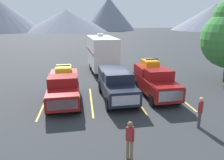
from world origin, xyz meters
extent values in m
plane|color=#2D3033|center=(0.00, 0.00, 0.00)|extent=(240.00, 240.00, 0.00)
cube|color=maroon|center=(-3.47, -0.77, 0.84)|extent=(2.27, 5.55, 0.86)
cube|color=maroon|center=(-3.38, -2.74, 1.31)|extent=(2.01, 1.62, 0.08)
cube|color=maroon|center=(-3.45, -1.26, 1.63)|extent=(1.96, 1.50, 0.73)
cube|color=slate|center=(-3.42, -1.83, 1.67)|extent=(1.79, 0.29, 0.54)
cube|color=maroon|center=(-3.54, 0.70, 1.52)|extent=(2.09, 2.60, 0.50)
cube|color=silver|center=(-3.35, -3.47, 0.88)|extent=(1.72, 0.14, 0.60)
cylinder|color=black|center=(-2.46, -2.59, 0.41)|extent=(0.32, 0.83, 0.82)
cylinder|color=black|center=(-4.32, -2.67, 0.41)|extent=(0.32, 0.83, 0.82)
cylinder|color=black|center=(-2.63, 1.12, 0.41)|extent=(0.32, 0.83, 0.82)
cylinder|color=black|center=(-4.49, 1.04, 0.41)|extent=(0.32, 0.83, 0.82)
cube|color=yellow|center=(-3.54, 0.70, 2.00)|extent=(1.18, 1.66, 0.45)
cylinder|color=black|center=(-3.06, 0.17, 1.99)|extent=(0.20, 0.45, 0.44)
cylinder|color=black|center=(-3.97, 0.13, 1.99)|extent=(0.20, 0.45, 0.44)
cylinder|color=black|center=(-3.11, 1.27, 1.99)|extent=(0.20, 0.45, 0.44)
cylinder|color=black|center=(-4.02, 1.23, 1.99)|extent=(0.20, 0.45, 0.44)
cube|color=black|center=(-3.52, 0.25, 2.37)|extent=(1.01, 0.13, 0.08)
cube|color=black|center=(0.22, -0.80, 0.91)|extent=(2.26, 5.43, 0.89)
cube|color=black|center=(0.31, -2.72, 1.39)|extent=(2.00, 1.58, 0.08)
cube|color=black|center=(0.24, -1.28, 1.73)|extent=(1.96, 1.47, 0.76)
cube|color=slate|center=(0.27, -1.83, 1.77)|extent=(1.78, 0.30, 0.56)
cube|color=black|center=(0.16, 0.64, 1.67)|extent=(2.09, 2.55, 0.64)
cube|color=silver|center=(0.34, -3.44, 0.95)|extent=(1.72, 0.14, 0.62)
cylinder|color=black|center=(1.23, -2.57, 0.46)|extent=(0.32, 0.94, 0.93)
cylinder|color=black|center=(-0.62, -2.65, 0.46)|extent=(0.32, 0.94, 0.93)
cylinder|color=black|center=(1.07, 1.06, 0.46)|extent=(0.32, 0.94, 0.93)
cylinder|color=black|center=(-0.79, 0.98, 0.46)|extent=(0.32, 0.94, 0.93)
cube|color=maroon|center=(3.15, -0.56, 0.91)|extent=(2.16, 5.30, 0.97)
cube|color=maroon|center=(3.24, -2.43, 1.43)|extent=(1.91, 1.54, 0.08)
cube|color=maroon|center=(3.17, -1.03, 1.78)|extent=(1.87, 1.44, 0.77)
cube|color=slate|center=(3.20, -1.57, 1.82)|extent=(1.70, 0.30, 0.57)
cube|color=maroon|center=(3.09, 0.85, 1.71)|extent=(2.00, 2.48, 0.64)
cube|color=silver|center=(3.27, -3.13, 0.95)|extent=(1.64, 0.13, 0.68)
cylinder|color=black|center=(4.12, -2.29, 0.42)|extent=(0.32, 0.85, 0.84)
cylinder|color=black|center=(2.35, -2.37, 0.42)|extent=(0.32, 0.85, 0.84)
cylinder|color=black|center=(3.96, 1.25, 0.42)|extent=(0.32, 0.85, 0.84)
cylinder|color=black|center=(2.19, 1.18, 0.42)|extent=(0.32, 0.85, 0.84)
cube|color=orange|center=(3.09, 0.85, 2.26)|extent=(1.13, 1.58, 0.45)
cylinder|color=black|center=(3.55, 0.34, 2.26)|extent=(0.20, 0.45, 0.44)
cylinder|color=black|center=(2.68, 0.30, 2.26)|extent=(0.20, 0.45, 0.44)
cylinder|color=black|center=(3.50, 1.40, 2.26)|extent=(0.20, 0.45, 0.44)
cylinder|color=black|center=(2.63, 1.36, 2.26)|extent=(0.20, 0.45, 0.44)
cube|color=black|center=(3.11, 0.42, 2.64)|extent=(0.97, 0.12, 0.08)
cube|color=gold|center=(-4.85, -0.87, 0.00)|extent=(0.12, 5.50, 0.01)
cube|color=gold|center=(-1.62, -0.87, 0.00)|extent=(0.12, 5.50, 0.01)
cube|color=gold|center=(1.62, -0.87, 0.00)|extent=(0.12, 5.50, 0.01)
cube|color=gold|center=(4.85, -0.87, 0.00)|extent=(0.12, 5.50, 0.01)
cube|color=white|center=(-0.03, 7.96, 2.13)|extent=(3.01, 6.45, 3.20)
cube|color=brown|center=(-1.31, 7.86, 2.29)|extent=(0.48, 6.01, 0.24)
cube|color=silver|center=(-0.10, 8.90, 3.88)|extent=(0.65, 0.74, 0.30)
cube|color=#333333|center=(0.25, 4.23, 0.32)|extent=(0.21, 1.21, 0.12)
cylinder|color=black|center=(1.20, 7.30, 0.38)|extent=(0.28, 0.77, 0.76)
cylinder|color=black|center=(-1.14, 7.12, 0.38)|extent=(0.28, 0.77, 0.76)
cylinder|color=black|center=(1.08, 8.80, 0.38)|extent=(0.28, 0.77, 0.76)
cylinder|color=black|center=(-1.25, 8.62, 0.38)|extent=(0.28, 0.77, 0.76)
cylinder|color=#3F3F42|center=(3.96, -5.41, 0.43)|extent=(0.13, 0.13, 0.87)
cylinder|color=#3F3F42|center=(3.85, -5.54, 0.43)|extent=(0.13, 0.13, 0.87)
cube|color=maroon|center=(3.91, -5.47, 1.17)|extent=(0.32, 0.32, 0.61)
sphere|color=tan|center=(3.91, -5.47, 1.60)|extent=(0.23, 0.23, 0.23)
cylinder|color=maroon|center=(4.00, -5.37, 1.14)|extent=(0.10, 0.10, 0.55)
cylinder|color=maroon|center=(3.82, -5.58, 1.14)|extent=(0.10, 0.10, 0.55)
cylinder|color=#726047|center=(-0.26, -7.64, 0.43)|extent=(0.12, 0.12, 0.86)
cylinder|color=#726047|center=(-0.40, -7.54, 0.43)|extent=(0.12, 0.12, 0.86)
cube|color=maroon|center=(-0.33, -7.59, 1.16)|extent=(0.32, 0.31, 0.61)
sphere|color=brown|center=(-0.33, -7.59, 1.58)|extent=(0.23, 0.23, 0.23)
cylinder|color=maroon|center=(-0.22, -7.67, 1.13)|extent=(0.10, 0.10, 0.55)
cylinder|color=maroon|center=(-0.44, -7.51, 1.13)|extent=(0.10, 0.10, 0.55)
cone|color=slate|center=(-8.83, 89.64, 4.85)|extent=(39.35, 39.35, 9.70)
cone|color=slate|center=(11.49, 96.03, 7.85)|extent=(26.74, 26.74, 15.70)
cone|color=slate|center=(64.02, 88.76, 6.38)|extent=(42.12, 42.12, 12.76)
camera|label=1|loc=(-2.08, -15.08, 5.60)|focal=34.37mm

